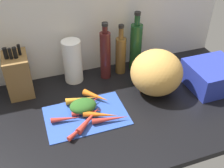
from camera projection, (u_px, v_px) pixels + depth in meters
ground_plane at (100, 113)px, 131.29cm from camera, size 170.00×80.00×3.00cm
wall_back at (77, 22)px, 141.70cm from camera, size 170.00×3.00×60.00cm
cutting_board at (86, 115)px, 127.34cm from camera, size 38.17×25.20×0.80cm
carrot_0 at (89, 119)px, 122.38cm from camera, size 15.05×14.41×3.08cm
carrot_1 at (110, 119)px, 122.83cm from camera, size 17.07×4.95×2.69cm
carrot_2 at (66, 119)px, 123.10cm from camera, size 13.63×4.50×2.44cm
carrot_3 at (82, 99)px, 133.38cm from camera, size 15.96×4.95×3.43cm
carrot_4 at (96, 96)px, 135.43cm from camera, size 12.00×12.83×3.40cm
carrot_5 at (80, 129)px, 117.92cm from camera, size 13.03×9.90×2.24cm
carrot_6 at (87, 112)px, 126.84cm from camera, size 14.73×4.02×2.21cm
carrot_7 at (101, 115)px, 124.83cm from camera, size 15.97×9.10×3.04cm
carrot_8 at (89, 104)px, 130.56cm from camera, size 14.46×10.40×3.38cm
carrot_greens_pile at (83, 106)px, 128.07cm from camera, size 12.85×9.88×5.44cm
winter_squash at (156, 72)px, 136.31cm from camera, size 26.47×26.02×23.17cm
knife_block at (18, 74)px, 135.82cm from camera, size 11.96×15.96×27.17cm
paper_towel_roll at (73, 61)px, 144.06cm from camera, size 10.02×10.02×24.01cm
bottle_0 at (105, 55)px, 145.23cm from camera, size 5.80×5.80×32.61cm
bottle_1 at (121, 54)px, 150.72cm from camera, size 5.84×5.84×29.26cm
bottle_2 at (136, 46)px, 152.26cm from camera, size 6.66×6.66×34.61cm
dish_rack at (213, 76)px, 143.08cm from camera, size 25.54×24.22×12.76cm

